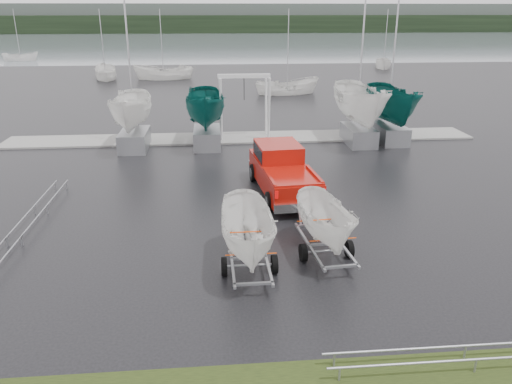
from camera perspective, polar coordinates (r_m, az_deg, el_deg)
name	(u,v)px	position (r m, az deg, el deg)	size (l,w,h in m)	color
ground_plane	(261,215)	(20.37, 0.60, -2.70)	(120.00, 120.00, 0.00)	black
lake	(218,46)	(118.96, -4.39, 16.26)	(300.00, 300.00, 0.00)	slate
dock	(241,138)	(32.69, -1.67, 6.22)	(30.00, 3.00, 0.12)	gray
treeline	(214,24)	(188.75, -4.81, 18.58)	(300.00, 8.00, 6.00)	black
far_hill	(214,18)	(196.71, -4.85, 19.22)	(300.00, 6.00, 10.00)	#4C5651
pickup_truck	(282,168)	(22.82, 2.93, 2.71)	(2.72, 6.39, 2.07)	#981008
trailer_hitched	(328,188)	(16.32, 8.20, 0.43)	(1.83, 3.69, 4.51)	gray
trailer_parked	(248,192)	(15.13, -0.87, 0.02)	(1.79, 3.61, 4.99)	gray
boat_hoist	(244,97)	(32.18, -1.37, 10.76)	(3.30, 2.18, 4.12)	silver
keelboat_0	(130,89)	(30.35, -14.18, 11.37)	(2.27, 3.20, 10.44)	gray
keelboat_1	(205,85)	(30.17, -5.81, 12.08)	(2.36, 3.20, 7.37)	gray
keelboat_2	(363,75)	(31.26, 12.10, 12.91)	(2.64, 3.20, 10.82)	gray
keelboat_3	(395,80)	(32.25, 15.55, 12.24)	(2.44, 3.20, 10.61)	gray
mast_rack_0	(40,206)	(22.24, -23.42, -1.46)	(0.56, 6.50, 0.06)	gray
mast_rack_2	(471,352)	(13.27, 23.38, -16.49)	(7.00, 0.56, 0.06)	gray
moored_boat_0	(106,79)	(64.26, -16.77, 12.24)	(3.01, 3.06, 11.34)	white
moored_boat_1	(164,79)	(62.45, -10.49, 12.54)	(2.80, 2.73, 11.58)	white
moored_boat_2	(287,94)	(50.61, 3.57, 11.11)	(2.81, 2.76, 11.24)	white
moored_boat_3	(383,68)	(75.66, 14.34, 13.54)	(2.76, 2.80, 10.94)	white
moored_boat_4	(21,61)	(92.81, -25.27, 13.40)	(2.40, 2.34, 10.95)	white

